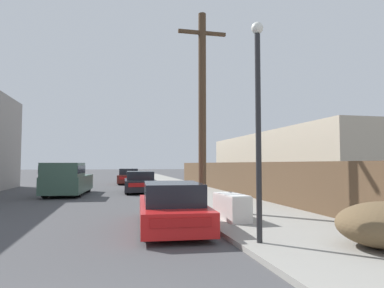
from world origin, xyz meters
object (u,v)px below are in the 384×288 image
car_parked_far (129,177)px  street_lamp (258,113)px  pickup_truck (67,179)px  discarded_fridge (231,207)px  parked_sports_car_red (171,207)px  car_parked_mid (140,182)px  utility_pole (202,107)px

car_parked_far → street_lamp: street_lamp is taller
street_lamp → car_parked_far: bearing=94.2°
car_parked_far → pickup_truck: (-3.84, -10.72, 0.27)m
discarded_fridge → street_lamp: 3.84m
discarded_fridge → street_lamp: size_ratio=0.36×
parked_sports_car_red → car_parked_far: bearing=94.7°
discarded_fridge → car_parked_mid: 12.04m
discarded_fridge → pickup_truck: 12.11m
parked_sports_car_red → car_parked_mid: size_ratio=1.10×
car_parked_far → pickup_truck: 11.40m
street_lamp → car_parked_mid: bearing=95.7°
car_parked_mid → utility_pole: size_ratio=0.60×
car_parked_far → utility_pole: 19.36m
utility_pole → street_lamp: bearing=-90.9°
utility_pole → street_lamp: 5.29m
parked_sports_car_red → street_lamp: 3.80m
utility_pole → pickup_truck: bearing=124.7°
discarded_fridge → parked_sports_car_red: bearing=-172.5°
discarded_fridge → car_parked_mid: car_parked_mid is taller
car_parked_mid → car_parked_far: 9.32m
discarded_fridge → car_parked_mid: size_ratio=0.39×
discarded_fridge → utility_pole: 4.04m
parked_sports_car_red → street_lamp: size_ratio=1.01×
car_parked_mid → utility_pole: (1.58, -9.68, 3.25)m
street_lamp → parked_sports_car_red: bearing=118.9°
discarded_fridge → utility_pole: size_ratio=0.23×
utility_pole → street_lamp: (-0.08, -5.19, -0.98)m
parked_sports_car_red → car_parked_far: 21.54m
pickup_truck → street_lamp: 14.73m
discarded_fridge → parked_sports_car_red: 1.91m
car_parked_far → street_lamp: (1.80, -24.19, 2.24)m
car_parked_mid → pickup_truck: 4.39m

